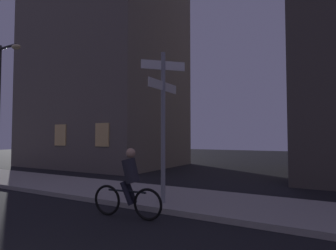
{
  "coord_description": "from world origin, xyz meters",
  "views": [
    {
      "loc": [
        2.96,
        -0.7,
        1.86
      ],
      "look_at": [
        -0.79,
        5.91,
        2.2
      ],
      "focal_mm": 29.57,
      "sensor_mm": 36.0,
      "label": 1
    }
  ],
  "objects": [
    {
      "name": "street_lamp",
      "position": [
        -8.8,
        5.85,
        3.48
      ],
      "size": [
        1.47,
        0.28,
        5.64
      ],
      "color": "#2D2D30",
      "rests_on": "sidewalk_kerb"
    },
    {
      "name": "building_left_block",
      "position": [
        -10.07,
        13.58,
        9.61
      ],
      "size": [
        9.45,
        7.34,
        19.22
      ],
      "color": "#6B6056",
      "rests_on": "ground_plane"
    },
    {
      "name": "signpost",
      "position": [
        -0.78,
        5.64,
        2.48
      ],
      "size": [
        0.88,
        1.43,
        4.01
      ],
      "color": "gray",
      "rests_on": "sidewalk_kerb"
    },
    {
      "name": "cyclist",
      "position": [
        -1.02,
        4.48,
        0.75
      ],
      "size": [
        1.82,
        0.37,
        1.61
      ],
      "color": "black",
      "rests_on": "ground_plane"
    },
    {
      "name": "sidewalk_kerb",
      "position": [
        0.0,
        6.54,
        0.07
      ],
      "size": [
        40.0,
        2.79,
        0.14
      ],
      "primitive_type": "cube",
      "color": "#9E9991",
      "rests_on": "ground_plane"
    }
  ]
}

